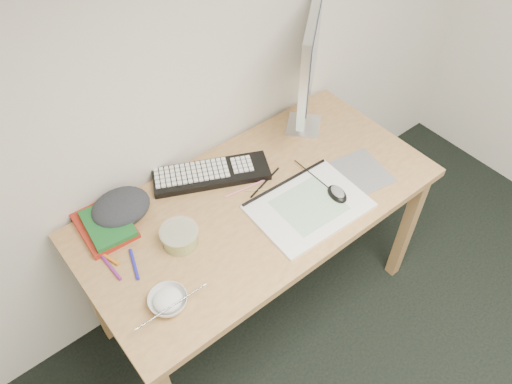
# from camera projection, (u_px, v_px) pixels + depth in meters

# --- Properties ---
(desk) EXTENTS (1.40, 0.70, 0.75)m
(desk) POSITION_uv_depth(u_px,v_px,m) (259.00, 214.00, 1.98)
(desk) COLOR tan
(desk) RESTS_ON ground
(mousepad) EXTENTS (0.28, 0.26, 0.00)m
(mousepad) POSITION_uv_depth(u_px,v_px,m) (356.00, 174.00, 2.01)
(mousepad) COLOR slate
(mousepad) RESTS_ON desk
(sketchpad) EXTENTS (0.44, 0.32, 0.01)m
(sketchpad) POSITION_uv_depth(u_px,v_px,m) (309.00, 206.00, 1.89)
(sketchpad) COLOR white
(sketchpad) RESTS_ON desk
(keyboard) EXTENTS (0.48, 0.33, 0.03)m
(keyboard) POSITION_uv_depth(u_px,v_px,m) (211.00, 174.00, 1.99)
(keyboard) COLOR black
(keyboard) RESTS_ON desk
(monitor) EXTENTS (0.37, 0.33, 0.54)m
(monitor) POSITION_uv_depth(u_px,v_px,m) (309.00, 60.00, 1.96)
(monitor) COLOR silver
(monitor) RESTS_ON desk
(mouse) EXTENTS (0.08, 0.11, 0.03)m
(mouse) POSITION_uv_depth(u_px,v_px,m) (337.00, 192.00, 1.91)
(mouse) COLOR black
(mouse) RESTS_ON sketchpad
(rice_bowl) EXTENTS (0.14, 0.14, 0.04)m
(rice_bowl) POSITION_uv_depth(u_px,v_px,m) (168.00, 301.00, 1.60)
(rice_bowl) COLOR white
(rice_bowl) RESTS_ON desk
(chopsticks) EXTENTS (0.25, 0.02, 0.02)m
(chopsticks) POSITION_uv_depth(u_px,v_px,m) (172.00, 306.00, 1.56)
(chopsticks) COLOR silver
(chopsticks) RESTS_ON rice_bowl
(fruit_tub) EXTENTS (0.17, 0.17, 0.07)m
(fruit_tub) POSITION_uv_depth(u_px,v_px,m) (180.00, 237.00, 1.76)
(fruit_tub) COLOR #DCD14D
(fruit_tub) RESTS_ON desk
(book_red) EXTENTS (0.19, 0.24, 0.02)m
(book_red) POSITION_uv_depth(u_px,v_px,m) (105.00, 226.00, 1.82)
(book_red) COLOR maroon
(book_red) RESTS_ON desk
(book_green) EXTENTS (0.17, 0.22, 0.02)m
(book_green) POSITION_uv_depth(u_px,v_px,m) (108.00, 224.00, 1.80)
(book_green) COLOR #175C24
(book_green) RESTS_ON book_red
(cloth_lump) EXTENTS (0.22, 0.20, 0.08)m
(cloth_lump) POSITION_uv_depth(u_px,v_px,m) (121.00, 207.00, 1.84)
(cloth_lump) COLOR #222529
(cloth_lump) RESTS_ON desk
(pencil_pink) EXTENTS (0.18, 0.03, 0.01)m
(pencil_pink) POSITION_uv_depth(u_px,v_px,m) (245.00, 188.00, 1.96)
(pencil_pink) COLOR pink
(pencil_pink) RESTS_ON desk
(pencil_tan) EXTENTS (0.14, 0.10, 0.01)m
(pencil_tan) POSITION_uv_depth(u_px,v_px,m) (266.00, 190.00, 1.95)
(pencil_tan) COLOR tan
(pencil_tan) RESTS_ON desk
(pencil_black) EXTENTS (0.19, 0.06, 0.01)m
(pencil_black) POSITION_uv_depth(u_px,v_px,m) (265.00, 182.00, 1.98)
(pencil_black) COLOR black
(pencil_black) RESTS_ON desk
(marker_blue) EXTENTS (0.05, 0.13, 0.01)m
(marker_blue) POSITION_uv_depth(u_px,v_px,m) (134.00, 264.00, 1.71)
(marker_blue) COLOR #2220B0
(marker_blue) RESTS_ON desk
(marker_orange) EXTENTS (0.05, 0.13, 0.01)m
(marker_orange) POSITION_uv_depth(u_px,v_px,m) (104.00, 255.00, 1.74)
(marker_orange) COLOR orange
(marker_orange) RESTS_ON desk
(marker_purple) EXTENTS (0.02, 0.13, 0.01)m
(marker_purple) POSITION_uv_depth(u_px,v_px,m) (111.00, 267.00, 1.70)
(marker_purple) COLOR #77227F
(marker_purple) RESTS_ON desk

